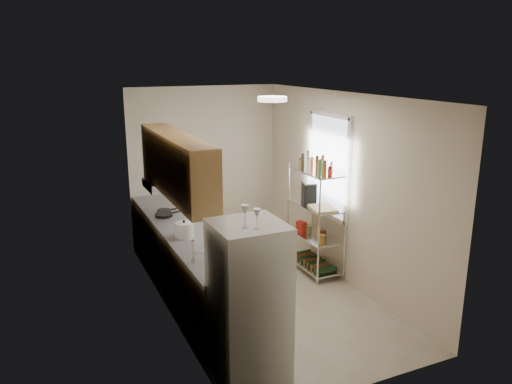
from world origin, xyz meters
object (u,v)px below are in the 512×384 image
at_px(refrigerator, 249,303).
at_px(espresso_machine, 309,192).
at_px(rice_cooker, 184,230).
at_px(cutting_board, 323,208).
at_px(frying_pan_large, 164,215).

relative_size(refrigerator, espresso_machine, 5.27).
height_order(rice_cooker, cutting_board, rice_cooker).
bearing_deg(refrigerator, cutting_board, 42.13).
height_order(frying_pan_large, cutting_board, cutting_board).
height_order(refrigerator, frying_pan_large, refrigerator).
bearing_deg(cutting_board, refrigerator, -137.87).
xyz_separation_m(frying_pan_large, espresso_machine, (2.00, -0.53, 0.24)).
bearing_deg(frying_pan_large, refrigerator, -101.40).
relative_size(frying_pan_large, cutting_board, 0.60).
bearing_deg(frying_pan_large, espresso_machine, -29.49).
relative_size(cutting_board, espresso_machine, 1.35).
xyz_separation_m(rice_cooker, frying_pan_large, (-0.02, 0.92, -0.07)).
bearing_deg(cutting_board, frying_pan_large, 154.78).
bearing_deg(espresso_machine, rice_cooker, -151.64).
relative_size(refrigerator, rice_cooker, 6.82).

